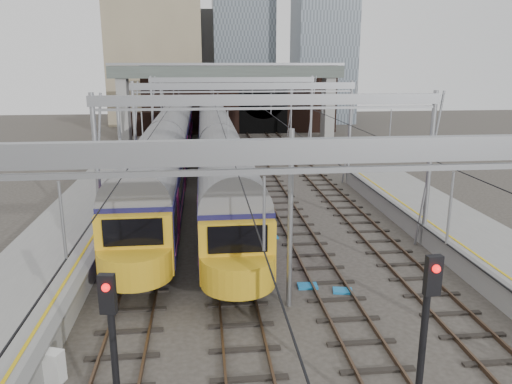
{
  "coord_description": "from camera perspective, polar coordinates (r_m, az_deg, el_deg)",
  "views": [
    {
      "loc": [
        -3.21,
        -15.7,
        9.32
      ],
      "look_at": [
        -0.36,
        10.7,
        2.4
      ],
      "focal_mm": 35.0,
      "sensor_mm": 36.0,
      "label": 1
    }
  ],
  "objects": [
    {
      "name": "overbridge",
      "position": [
        61.82,
        -3.26,
        12.68
      ],
      "size": [
        28.0,
        3.0,
        9.25
      ],
      "color": "gray",
      "rests_on": "ground"
    },
    {
      "name": "ground",
      "position": [
        18.54,
        4.85,
        -15.63
      ],
      "size": [
        160.0,
        160.0,
        0.0
      ],
      "primitive_type": "plane",
      "color": "#38332D",
      "rests_on": "ground"
    },
    {
      "name": "train_main",
      "position": [
        53.28,
        -4.85,
        7.35
      ],
      "size": [
        3.05,
        70.4,
        5.16
      ],
      "color": "black",
      "rests_on": "ground"
    },
    {
      "name": "overhead_line",
      "position": [
        37.42,
        -1.24,
        10.39
      ],
      "size": [
        16.8,
        80.0,
        8.0
      ],
      "color": "gray",
      "rests_on": "ground"
    },
    {
      "name": "equip_cover_b",
      "position": [
        27.41,
        1.66,
        -5.17
      ],
      "size": [
        0.87,
        0.67,
        0.09
      ],
      "primitive_type": "cube",
      "rotation": [
        0.0,
        0.0,
        0.14
      ],
      "color": "#1875B8",
      "rests_on": "ground"
    },
    {
      "name": "train_second",
      "position": [
        46.31,
        -9.6,
        6.16
      ],
      "size": [
        3.12,
        54.0,
        5.26
      ],
      "color": "black",
      "rests_on": "ground"
    },
    {
      "name": "retaining_wall",
      "position": [
        67.97,
        -2.29,
        10.39
      ],
      "size": [
        28.0,
        2.75,
        9.0
      ],
      "color": "black",
      "rests_on": "ground"
    },
    {
      "name": "signal_near_left",
      "position": [
        12.08,
        -16.02,
        -16.85
      ],
      "size": [
        0.38,
        0.47,
        4.98
      ],
      "rotation": [
        0.0,
        0.0,
        -0.16
      ],
      "color": "black",
      "rests_on": "ground"
    },
    {
      "name": "equip_cover_a",
      "position": [
        21.8,
        5.91,
        -10.64
      ],
      "size": [
        0.87,
        0.64,
        0.1
      ],
      "primitive_type": "cube",
      "rotation": [
        0.0,
        0.0,
        -0.06
      ],
      "color": "#1875B8",
      "rests_on": "ground"
    },
    {
      "name": "platform_left",
      "position": [
        21.37,
        -25.06,
        -11.08
      ],
      "size": [
        4.32,
        55.0,
        1.12
      ],
      "color": "gray",
      "rests_on": "ground"
    },
    {
      "name": "equip_cover_c",
      "position": [
        21.59,
        9.86,
        -11.06
      ],
      "size": [
        0.89,
        0.71,
        0.09
      ],
      "primitive_type": "cube",
      "rotation": [
        0.0,
        0.0,
        -0.2
      ],
      "color": "#1875B8",
      "rests_on": "ground"
    },
    {
      "name": "tracks",
      "position": [
        32.24,
        -0.18,
        -2.16
      ],
      "size": [
        14.4,
        80.0,
        0.22
      ],
      "color": "#4C3828",
      "rests_on": "ground"
    },
    {
      "name": "relay_cabinet",
      "position": [
        16.88,
        -22.05,
        -18.03
      ],
      "size": [
        0.63,
        0.57,
        1.02
      ],
      "primitive_type": "cube",
      "rotation": [
        0.0,
        0.0,
        -0.35
      ],
      "color": "silver",
      "rests_on": "ground"
    },
    {
      "name": "city_skyline",
      "position": [
        86.73,
        -2.35,
        19.74
      ],
      "size": [
        37.5,
        27.5,
        60.0
      ],
      "color": "tan",
      "rests_on": "ground"
    },
    {
      "name": "signal_near_centre",
      "position": [
        12.67,
        18.76,
        -14.9
      ],
      "size": [
        0.38,
        0.48,
        5.19
      ],
      "rotation": [
        0.0,
        0.0,
        0.09
      ],
      "color": "black",
      "rests_on": "ground"
    }
  ]
}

